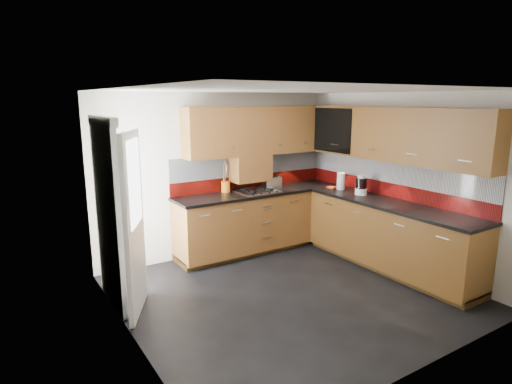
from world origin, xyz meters
TOP-DOWN VIEW (x-y plane):
  - room at (0.00, 0.00)m, footprint 4.00×3.80m
  - base_cabinets at (1.07, 0.72)m, footprint 2.70×3.20m
  - countertop at (1.05, 0.70)m, footprint 2.72×3.22m
  - backsplash at (1.28, 0.93)m, footprint 2.70×3.20m
  - upper_cabinets at (1.23, 0.78)m, footprint 2.50×3.20m
  - extractor_hood at (0.45, 1.64)m, footprint 0.60×0.33m
  - glass_cabinet at (1.71, 1.07)m, footprint 0.32×0.80m
  - back_door at (-1.78, 0.75)m, footprint 0.42×1.19m
  - gas_hob at (0.45, 1.47)m, footprint 0.61×0.53m
  - utensil_pot at (0.05, 1.70)m, footprint 0.13×0.13m
  - toaster at (0.79, 1.54)m, footprint 0.28×0.20m
  - food_processor at (1.63, 0.49)m, footprint 0.17×0.17m
  - paper_towel at (1.64, 0.91)m, footprint 0.16×0.16m
  - orange_cloth at (1.61, 1.08)m, footprint 0.17×0.15m

SIDE VIEW (x-z plane):
  - base_cabinets at x=1.07m, z-range -0.04..0.91m
  - countertop at x=1.05m, z-range 0.90..0.94m
  - orange_cloth at x=1.61m, z-range 0.94..0.95m
  - gas_hob at x=0.45m, z-range 0.93..0.98m
  - toaster at x=0.79m, z-range 0.94..1.13m
  - back_door at x=-1.78m, z-range 0.01..2.05m
  - utensil_pot at x=0.05m, z-range 0.81..1.28m
  - paper_towel at x=1.64m, z-range 0.94..1.20m
  - food_processor at x=1.63m, z-range 0.93..1.21m
  - backsplash at x=1.28m, z-range 0.94..1.48m
  - extractor_hood at x=0.45m, z-range 1.08..1.48m
  - room at x=0.00m, z-range 0.18..2.82m
  - upper_cabinets at x=1.23m, z-range 1.48..2.20m
  - glass_cabinet at x=1.71m, z-range 1.54..2.20m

